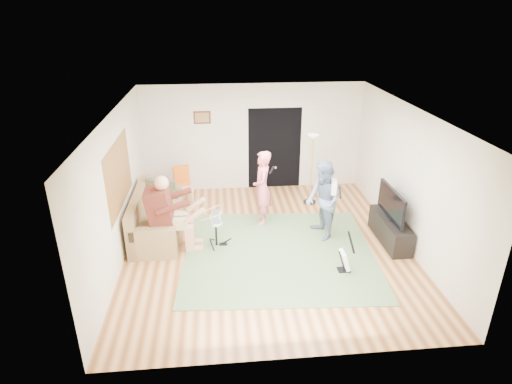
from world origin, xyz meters
TOP-DOWN VIEW (x-y plane):
  - floor at (0.00, 0.00)m, footprint 6.00×6.00m
  - walls at (0.00, 0.00)m, footprint 5.50×6.00m
  - ceiling at (0.00, 0.00)m, footprint 6.00×6.00m
  - window_blinds at (-2.74, 0.20)m, footprint 0.00×2.05m
  - doorway at (0.55, 2.99)m, footprint 2.10×0.00m
  - picture_frame at (-1.25, 2.99)m, footprint 0.42×0.03m
  - area_rug at (0.20, -0.30)m, footprint 3.83×3.57m
  - sofa at (-2.30, 0.74)m, footprint 0.91×2.21m
  - drummer at (-1.85, 0.09)m, footprint 1.00×0.56m
  - drum_kit at (-1.00, 0.09)m, footprint 0.36×0.64m
  - singer at (0.01, 1.02)m, footprint 0.42×0.61m
  - microphone at (0.21, 1.02)m, footprint 0.06×0.06m
  - guitarist at (1.16, 0.25)m, footprint 0.75×0.89m
  - guitar_held at (1.36, 0.25)m, footprint 0.26×0.61m
  - guitar_spare at (1.29, -1.02)m, footprint 0.29×0.26m
  - torchiere_lamp at (1.28, 1.92)m, footprint 0.30×0.30m
  - dining_chair at (-1.74, 2.11)m, footprint 0.50×0.52m
  - tv_cabinet at (2.50, -0.06)m, footprint 0.40×1.40m
  - television at (2.45, -0.06)m, footprint 0.06×1.18m

SIDE VIEW (x-z plane):
  - floor at x=0.00m, z-range 0.00..0.00m
  - area_rug at x=0.20m, z-range 0.00..0.02m
  - guitar_spare at x=1.29m, z-range -0.17..0.64m
  - tv_cabinet at x=2.50m, z-range 0.00..0.50m
  - drum_kit at x=-1.00m, z-range -0.04..0.62m
  - sofa at x=-2.30m, z-range -0.15..0.74m
  - dining_chair at x=-1.74m, z-range -0.13..0.80m
  - drummer at x=-1.85m, z-range -0.17..1.36m
  - guitarist at x=1.16m, z-range 0.00..1.64m
  - singer at x=0.01m, z-range 0.00..1.64m
  - television at x=2.45m, z-range 0.55..1.15m
  - doorway at x=0.55m, z-range 0.00..2.10m
  - guitar_held at x=1.36m, z-range 0.98..1.24m
  - torchiere_lamp at x=1.28m, z-range 0.32..2.02m
  - microphone at x=0.21m, z-range 1.10..1.34m
  - walls at x=0.00m, z-range 0.00..2.70m
  - window_blinds at x=-2.74m, z-range 0.53..2.58m
  - picture_frame at x=-1.25m, z-range 1.74..2.06m
  - ceiling at x=0.00m, z-range 2.70..2.70m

